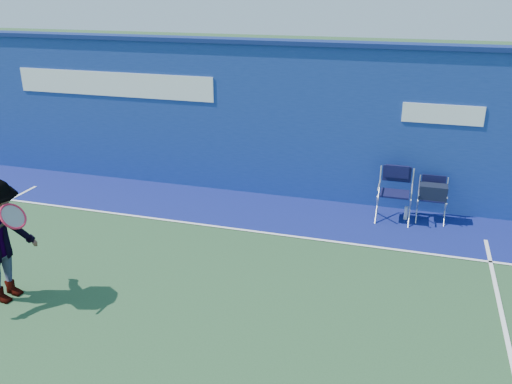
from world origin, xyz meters
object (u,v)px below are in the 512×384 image
(directors_chair_right, at_px, (432,203))
(water_bottle, at_px, (406,213))
(tennis_player, at_px, (0,241))
(directors_chair_left, at_px, (394,204))

(directors_chair_right, bearing_deg, water_bottle, -168.70)
(water_bottle, relative_size, tennis_player, 0.15)
(water_bottle, bearing_deg, directors_chair_right, 11.30)
(water_bottle, bearing_deg, tennis_player, -140.10)
(directors_chair_left, bearing_deg, tennis_player, -139.37)
(directors_chair_right, bearing_deg, directors_chair_left, -165.39)
(directors_chair_right, relative_size, water_bottle, 3.18)
(directors_chair_right, height_order, water_bottle, directors_chair_right)
(water_bottle, xyz_separation_m, tennis_player, (-5.16, -4.31, 0.75))
(directors_chair_left, height_order, water_bottle, directors_chair_left)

